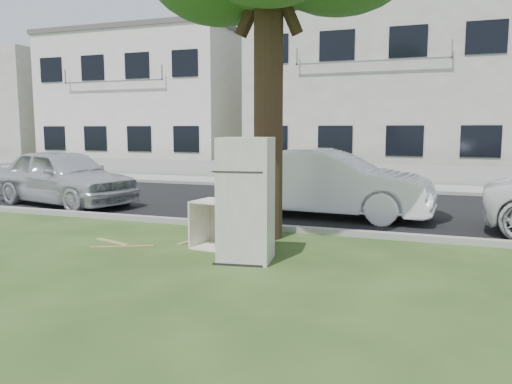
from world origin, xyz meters
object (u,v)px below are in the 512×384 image
(car_center, at_px, (328,183))
(car_left, at_px, (64,177))
(fridge, at_px, (246,200))
(cabinet, at_px, (225,225))

(car_center, xyz_separation_m, car_left, (-7.14, -0.60, -0.02))
(fridge, distance_m, car_center, 4.38)
(fridge, relative_size, cabinet, 1.80)
(cabinet, distance_m, car_left, 6.90)
(car_center, height_order, car_left, car_center)
(cabinet, bearing_deg, car_center, 83.04)
(fridge, bearing_deg, car_left, 142.55)
(fridge, distance_m, car_left, 7.73)
(fridge, height_order, car_left, fridge)
(car_left, bearing_deg, cabinet, -103.36)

